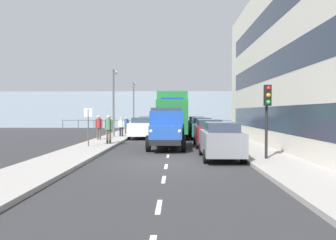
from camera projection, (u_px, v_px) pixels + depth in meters
name	position (u px, v px, depth m)	size (l,w,h in m)	color
ground_plane	(170.00, 144.00, 21.26)	(80.00, 80.00, 0.00)	#2D2D30
sidewalk_left	(238.00, 143.00, 21.14)	(2.47, 36.66, 0.15)	#9E9993
sidewalk_right	(103.00, 142.00, 21.37)	(2.47, 36.66, 0.15)	#9E9993
road_centreline_markings	(170.00, 145.00, 20.68)	(0.12, 32.71, 0.01)	silver
sea_horizon	(173.00, 110.00, 42.51)	(80.00, 0.80, 5.00)	#8C9EAD
seawall_railing	(173.00, 122.00, 38.95)	(28.08, 0.08, 1.20)	#4C5156
truck_vintage_blue	(167.00, 129.00, 18.28)	(2.17, 5.64, 2.43)	black
lorry_cargo_green	(173.00, 113.00, 26.77)	(2.58, 8.20, 3.87)	#1E7033
car_grey_kerbside_near	(220.00, 140.00, 14.30)	(1.78, 3.98, 1.72)	slate
car_maroon_kerbside_1	(209.00, 133.00, 19.44)	(1.75, 4.00, 1.72)	maroon
car_teal_kerbside_2	(201.00, 128.00, 25.37)	(1.79, 4.47, 1.72)	#1E6670
car_navy_kerbside_3	(196.00, 125.00, 31.42)	(1.89, 4.27, 1.72)	navy
car_white_oppositeside_0	(142.00, 127.00, 25.73)	(1.86, 4.43, 1.72)	white
car_silver_oppositeside_1	(148.00, 124.00, 31.75)	(1.96, 4.47, 1.72)	#B7BABF
pedestrian_couple_b	(109.00, 127.00, 20.08)	(0.53, 0.34, 1.83)	#4C473D
pedestrian_by_lamp	(99.00, 125.00, 22.85)	(0.53, 0.34, 1.79)	#4C473D
pedestrian_with_bag	(121.00, 125.00, 25.81)	(0.53, 0.34, 1.58)	black
pedestrian_strolling	(126.00, 124.00, 28.78)	(0.53, 0.34, 1.56)	#4C473D
traffic_light_near	(267.00, 105.00, 13.37)	(0.28, 0.41, 3.20)	black
lamp_post_promenade	(114.00, 96.00, 25.52)	(0.32, 1.14, 5.53)	#59595B
lamp_post_far	(134.00, 101.00, 36.58)	(0.32, 1.14, 5.56)	#59595B
street_sign	(88.00, 120.00, 18.34)	(0.50, 0.07, 2.25)	#4C4C4C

